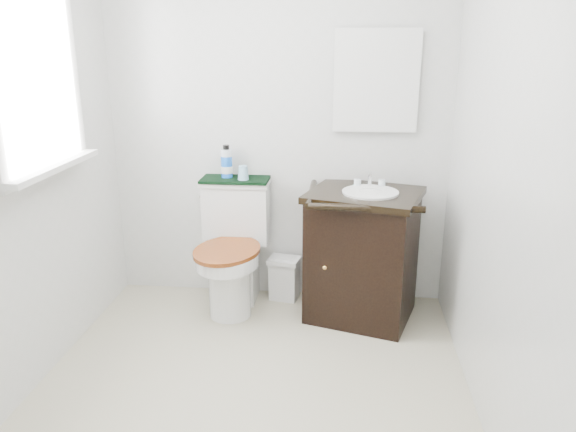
% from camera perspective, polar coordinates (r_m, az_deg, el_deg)
% --- Properties ---
extents(floor, '(2.40, 2.40, 0.00)m').
position_cam_1_polar(floor, '(2.95, -3.86, -17.52)').
color(floor, '#A8A288').
rests_on(floor, ground).
extents(wall_back, '(2.40, 0.00, 2.40)m').
position_cam_1_polar(wall_back, '(3.64, -1.07, 9.71)').
color(wall_back, silver).
rests_on(wall_back, ground).
extents(wall_front, '(2.40, 0.00, 2.40)m').
position_cam_1_polar(wall_front, '(1.35, -13.41, -4.39)').
color(wall_front, silver).
rests_on(wall_front, ground).
extents(wall_left, '(0.00, 2.40, 2.40)m').
position_cam_1_polar(wall_left, '(2.88, -26.67, 5.77)').
color(wall_left, silver).
rests_on(wall_left, ground).
extents(wall_right, '(0.00, 2.40, 2.40)m').
position_cam_1_polar(wall_right, '(2.52, 21.11, 5.04)').
color(wall_right, silver).
rests_on(wall_right, ground).
extents(window, '(0.02, 0.70, 0.90)m').
position_cam_1_polar(window, '(3.03, -24.58, 13.27)').
color(window, white).
rests_on(window, wall_left).
extents(mirror, '(0.50, 0.02, 0.60)m').
position_cam_1_polar(mirror, '(3.57, 8.96, 13.38)').
color(mirror, silver).
rests_on(mirror, wall_back).
extents(toilet, '(0.46, 0.66, 0.82)m').
position_cam_1_polar(toilet, '(3.67, -5.57, -3.89)').
color(toilet, silver).
rests_on(toilet, floor).
extents(vanity, '(0.78, 0.71, 0.92)m').
position_cam_1_polar(vanity, '(3.52, 7.60, -3.66)').
color(vanity, black).
rests_on(vanity, floor).
extents(trash_bin, '(0.23, 0.19, 0.29)m').
position_cam_1_polar(trash_bin, '(3.83, -0.38, -6.29)').
color(trash_bin, silver).
rests_on(trash_bin, floor).
extents(towel, '(0.44, 0.22, 0.02)m').
position_cam_1_polar(towel, '(3.64, -5.40, 3.71)').
color(towel, black).
rests_on(towel, toilet).
extents(mouthwash_bottle, '(0.07, 0.07, 0.21)m').
position_cam_1_polar(mouthwash_bottle, '(3.66, -6.26, 5.41)').
color(mouthwash_bottle, blue).
rests_on(mouthwash_bottle, towel).
extents(cup, '(0.07, 0.07, 0.09)m').
position_cam_1_polar(cup, '(3.59, -4.58, 4.40)').
color(cup, '#7DB0CD').
rests_on(cup, towel).
extents(soap_bar, '(0.06, 0.04, 0.02)m').
position_cam_1_polar(soap_bar, '(3.52, 7.08, 3.15)').
color(soap_bar, '#19796A').
rests_on(soap_bar, vanity).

